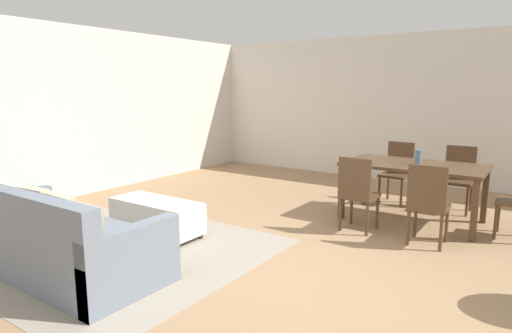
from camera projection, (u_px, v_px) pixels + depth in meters
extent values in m
plane|color=#9E7A56|center=(288.00, 281.00, 3.93)|extent=(10.80, 10.80, 0.00)
cube|color=silver|center=(431.00, 110.00, 7.75)|extent=(9.00, 0.12, 2.70)
cube|color=silver|center=(50.00, 113.00, 6.60)|extent=(0.12, 11.00, 2.70)
cube|color=gray|center=(116.00, 250.00, 4.68)|extent=(3.00, 2.80, 0.01)
cube|color=slate|center=(63.00, 249.00, 4.13)|extent=(2.14, 0.95, 0.42)
cube|color=slate|center=(17.00, 216.00, 3.74)|extent=(2.14, 0.16, 0.44)
cube|color=slate|center=(9.00, 221.00, 4.67)|extent=(0.14, 0.95, 0.62)
cube|color=slate|center=(133.00, 263.00, 3.56)|extent=(0.14, 0.95, 0.62)
cube|color=silver|center=(11.00, 203.00, 4.30)|extent=(0.37, 0.15, 0.37)
cube|color=beige|center=(35.00, 208.00, 4.08)|extent=(0.39, 0.13, 0.39)
cube|color=beige|center=(60.00, 216.00, 3.84)|extent=(0.38, 0.11, 0.38)
cube|color=tan|center=(88.00, 226.00, 3.60)|extent=(0.35, 0.11, 0.36)
cube|color=silver|center=(157.00, 215.00, 5.15)|extent=(1.16, 0.47, 0.36)
cylinder|color=#513823|center=(140.00, 221.00, 5.63)|extent=(0.05, 0.05, 0.06)
cylinder|color=#513823|center=(201.00, 236.00, 5.05)|extent=(0.05, 0.05, 0.06)
cylinder|color=#513823|center=(116.00, 228.00, 5.33)|extent=(0.05, 0.05, 0.06)
cylinder|color=#513823|center=(178.00, 245.00, 4.74)|extent=(0.05, 0.05, 0.06)
cylinder|color=brown|center=(11.00, 220.00, 4.88)|extent=(0.04, 0.04, 0.53)
cube|color=#513823|center=(414.00, 165.00, 5.62)|extent=(1.72, 0.97, 0.04)
cube|color=#513823|center=(365.00, 181.00, 6.48)|extent=(0.07, 0.07, 0.72)
cube|color=#513823|center=(485.00, 196.00, 5.59)|extent=(0.07, 0.07, 0.72)
cube|color=#513823|center=(342.00, 192.00, 5.79)|extent=(0.07, 0.07, 0.72)
cube|color=#513823|center=(475.00, 211.00, 4.90)|extent=(0.07, 0.07, 0.72)
cube|color=#513823|center=(360.00, 196.00, 5.30)|extent=(0.41, 0.41, 0.04)
cube|color=#513823|center=(355.00, 178.00, 5.11)|extent=(0.40, 0.05, 0.47)
cylinder|color=#513823|center=(351.00, 208.00, 5.57)|extent=(0.04, 0.04, 0.41)
cylinder|color=#513823|center=(377.00, 213.00, 5.38)|extent=(0.04, 0.04, 0.41)
cylinder|color=#513823|center=(340.00, 214.00, 5.30)|extent=(0.04, 0.04, 0.41)
cylinder|color=#513823|center=(367.00, 219.00, 5.11)|extent=(0.04, 0.04, 0.41)
cube|color=#513823|center=(429.00, 207.00, 4.81)|extent=(0.41, 0.41, 0.04)
cube|color=#513823|center=(427.00, 187.00, 4.61)|extent=(0.40, 0.05, 0.47)
cylinder|color=#513823|center=(415.00, 220.00, 5.08)|extent=(0.04, 0.04, 0.41)
cylinder|color=#513823|center=(447.00, 225.00, 4.90)|extent=(0.04, 0.04, 0.41)
cylinder|color=#513823|center=(408.00, 228.00, 4.80)|extent=(0.04, 0.04, 0.41)
cylinder|color=#513823|center=(441.00, 233.00, 4.62)|extent=(0.04, 0.04, 0.41)
cube|color=#513823|center=(395.00, 175.00, 6.54)|extent=(0.43, 0.43, 0.04)
cube|color=#513823|center=(401.00, 157.00, 6.64)|extent=(0.40, 0.07, 0.47)
cylinder|color=#513823|center=(401.00, 194.00, 6.35)|extent=(0.04, 0.04, 0.41)
cylinder|color=#513823|center=(379.00, 190.00, 6.56)|extent=(0.04, 0.04, 0.41)
cylinder|color=#513823|center=(410.00, 190.00, 6.61)|extent=(0.04, 0.04, 0.41)
cylinder|color=#513823|center=(388.00, 186.00, 6.82)|extent=(0.04, 0.04, 0.41)
cube|color=#513823|center=(457.00, 182.00, 6.09)|extent=(0.40, 0.40, 0.04)
cube|color=#513823|center=(461.00, 162.00, 6.19)|extent=(0.40, 0.04, 0.47)
cylinder|color=#513823|center=(467.00, 202.00, 5.89)|extent=(0.04, 0.04, 0.41)
cylinder|color=#513823|center=(440.00, 198.00, 6.08)|extent=(0.04, 0.04, 0.41)
cylinder|color=#513823|center=(471.00, 197.00, 6.17)|extent=(0.04, 0.04, 0.41)
cylinder|color=#513823|center=(445.00, 194.00, 6.36)|extent=(0.04, 0.04, 0.41)
cylinder|color=#513823|center=(496.00, 222.00, 4.99)|extent=(0.04, 0.04, 0.41)
cylinder|color=#513823|center=(498.00, 215.00, 5.27)|extent=(0.04, 0.04, 0.41)
cylinder|color=slate|center=(418.00, 157.00, 5.56)|extent=(0.08, 0.08, 0.19)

